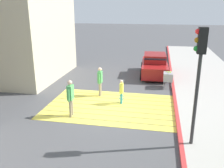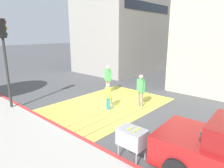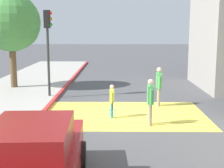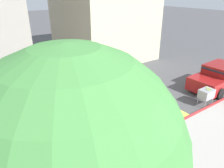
% 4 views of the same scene
% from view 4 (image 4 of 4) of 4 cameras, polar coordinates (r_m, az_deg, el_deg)
% --- Properties ---
extents(ground_plane, '(120.00, 120.00, 0.00)m').
position_cam_4_polar(ground_plane, '(12.01, 2.07, -5.06)').
color(ground_plane, '#4C4C4F').
extents(crosswalk_stripes, '(6.40, 4.35, 0.01)m').
position_cam_4_polar(crosswalk_stripes, '(12.01, 2.08, -5.04)').
color(crosswalk_stripes, '#EAD64C').
rests_on(crosswalk_stripes, ground).
extents(sidewalk_west, '(4.80, 40.00, 0.12)m').
position_cam_4_polar(sidewalk_west, '(9.04, 25.24, -18.56)').
color(sidewalk_west, '#ADA8A0').
rests_on(sidewalk_west, ground).
extents(curb_painted, '(0.16, 40.00, 0.13)m').
position_cam_4_polar(curb_painted, '(10.00, 13.62, -12.05)').
color(curb_painted, '#BC3333').
rests_on(curb_painted, ground).
extents(building_far_south, '(8.00, 7.03, 8.32)m').
position_cam_4_polar(building_far_south, '(20.04, -2.63, 19.28)').
color(building_far_south, beige).
rests_on(building_far_south, ground).
extents(car_parked_near_curb, '(2.14, 4.38, 1.57)m').
position_cam_4_polar(car_parked_near_curb, '(15.13, 26.68, 1.67)').
color(car_parked_near_curb, maroon).
rests_on(car_parked_near_curb, ground).
extents(traffic_light_corner, '(0.39, 0.28, 4.24)m').
position_cam_4_polar(traffic_light_corner, '(6.43, -0.20, -1.88)').
color(traffic_light_corner, '#2D2D2D').
rests_on(traffic_light_corner, ground).
extents(street_tree, '(3.20, 3.20, 5.32)m').
position_cam_4_polar(street_tree, '(3.37, -9.90, -17.69)').
color(street_tree, brown).
rests_on(street_tree, ground).
extents(tennis_ball_cart, '(0.56, 0.80, 1.02)m').
position_cam_4_polar(tennis_ball_cart, '(12.53, 24.04, -2.43)').
color(tennis_ball_cart, '#99999E').
rests_on(tennis_ball_cart, ground).
extents(pedestrian_adult_lead, '(0.23, 0.50, 1.72)m').
position_cam_4_polar(pedestrian_adult_lead, '(12.05, -7.86, 0.14)').
color(pedestrian_adult_lead, gray).
rests_on(pedestrian_adult_lead, ground).
extents(pedestrian_adult_trailing, '(0.22, 0.49, 1.65)m').
position_cam_4_polar(pedestrian_adult_trailing, '(13.01, 4.80, 1.95)').
color(pedestrian_adult_trailing, gray).
rests_on(pedestrian_adult_trailing, ground).
extents(pedestrian_child_with_racket, '(0.28, 0.40, 1.29)m').
position_cam_4_polar(pedestrian_child_with_racket, '(11.61, 5.47, -2.20)').
color(pedestrian_child_with_racket, teal).
rests_on(pedestrian_child_with_racket, ground).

